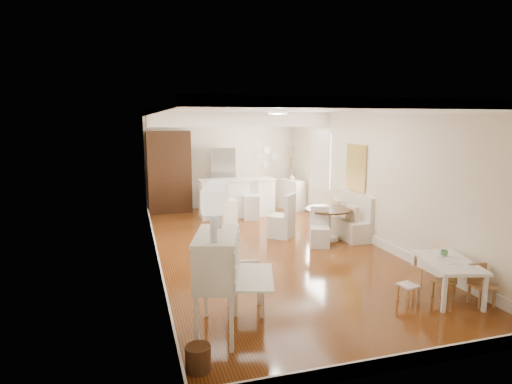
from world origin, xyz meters
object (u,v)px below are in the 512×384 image
pantry_cabinet (169,172)px  kids_chair_c (482,285)px  dining_table (328,224)px  bar_stool_right (251,200)px  fridge (235,179)px  slip_chair_near (320,227)px  kids_chair_b (409,285)px  kids_chair_a (444,281)px  slip_chair_far (281,216)px  wicker_basket (198,358)px  secretary_bureau (217,284)px  sideboard (291,194)px  bar_stool_left (226,205)px  kids_table (447,279)px  gustavian_armchair (245,279)px

pantry_cabinet → kids_chair_c: bearing=-64.4°
dining_table → bar_stool_right: size_ratio=0.99×
fridge → pantry_cabinet: bearing=179.1°
kids_chair_c → slip_chair_near: (-0.98, 3.29, 0.11)m
kids_chair_b → slip_chair_near: slip_chair_near is taller
dining_table → slip_chair_near: slip_chair_near is taller
kids_chair_c → bar_stool_right: (-1.67, 6.09, 0.22)m
kids_chair_a → bar_stool_right: bar_stool_right is taller
slip_chair_far → wicker_basket: bearing=14.4°
secretary_bureau → bar_stool_right: secretary_bureau is taller
kids_chair_b → bar_stool_right: bar_stool_right is taller
slip_chair_far → secretary_bureau: bearing=13.8°
kids_chair_c → fridge: size_ratio=0.33×
secretary_bureau → slip_chair_near: secretary_bureau is taller
kids_chair_c → kids_chair_a: bearing=141.4°
fridge → sideboard: bearing=-19.6°
kids_chair_a → kids_chair_b: bearing=-102.5°
wicker_basket → sideboard: 8.45m
slip_chair_near → sideboard: size_ratio=0.89×
kids_chair_c → slip_chair_near: slip_chair_near is taller
bar_stool_right → bar_stool_left: bearing=-137.0°
secretary_bureau → kids_chair_c: secretary_bureau is taller
kids_chair_a → pantry_cabinet: (-3.29, 7.27, 0.88)m
bar_stool_right → pantry_cabinet: pantry_cabinet is taller
slip_chair_far → bar_stool_left: bearing=-103.4°
kids_chair_a → slip_chair_far: bearing=-171.4°
wicker_basket → dining_table: (3.51, 4.17, 0.21)m
pantry_cabinet → slip_chair_near: bearing=-58.3°
wicker_basket → slip_chair_near: (3.12, 3.75, 0.27)m
kids_chair_c → fridge: fridge is taller
bar_stool_right → slip_chair_near: bearing=-63.3°
kids_table → kids_chair_a: kids_table is taller
kids_chair_b → pantry_cabinet: pantry_cabinet is taller
wicker_basket → dining_table: 5.45m
wicker_basket → pantry_cabinet: size_ratio=0.12×
kids_chair_a → slip_chair_far: slip_chair_far is taller
fridge → secretary_bureau: bearing=-105.2°
dining_table → kids_chair_b: bearing=-95.7°
slip_chair_far → bar_stool_right: 1.90m
kids_table → bar_stool_right: bearing=103.7°
bar_stool_left → secretary_bureau: bearing=-123.9°
gustavian_armchair → kids_table: (2.99, -0.37, -0.19)m
wicker_basket → slip_chair_far: size_ratio=0.27×
wicker_basket → kids_table: size_ratio=0.24×
kids_table → slip_chair_far: 4.01m
kids_table → bar_stool_right: bar_stool_right is taller
wicker_basket → kids_chair_c: (4.10, 0.46, 0.16)m
kids_chair_c → bar_stool_right: bearing=110.5°
slip_chair_far → sideboard: bearing=-161.2°
gustavian_armchair → kids_chair_a: size_ratio=1.79×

